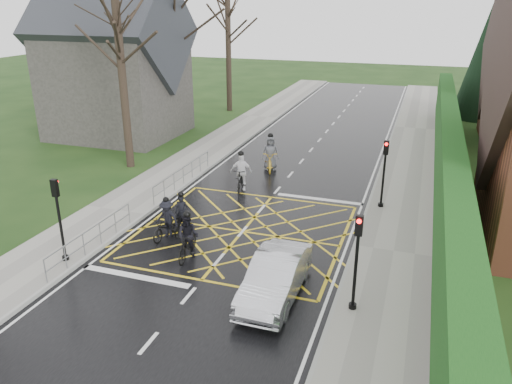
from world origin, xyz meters
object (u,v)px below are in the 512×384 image
Objects in this scene: cyclist_mid at (167,223)px; cyclist_rear at (181,219)px; car at (275,277)px; cyclist_front at (241,176)px; cyclist_lead at (270,157)px; cyclist_back at (188,240)px.

cyclist_rear is at bearing 72.60° from cyclist_mid.
cyclist_rear is 0.44× the size of car.
cyclist_front is 3.47m from cyclist_lead.
cyclist_front is (-0.61, 7.16, 0.05)m from cyclist_back.
cyclist_front is 0.91× the size of cyclist_lead.
cyclist_back is 10.60m from cyclist_lead.
cyclist_front reaches higher than cyclist_back.
car is at bearing -21.12° from cyclist_mid.
cyclist_back is at bearing -108.27° from cyclist_lead.
cyclist_front is (0.93, 5.90, 0.12)m from cyclist_mid.
car is (5.30, -2.69, 0.07)m from cyclist_mid.
cyclist_front is at bearing 86.93° from cyclist_mid.
cyclist_rear is 6.04m from car.
cyclist_rear is 0.74m from cyclist_mid.
cyclist_front is at bearing 72.17° from cyclist_rear.
cyclist_lead is (-0.17, 10.60, 0.03)m from cyclist_back.
cyclist_back is at bearing -33.59° from cyclist_mid.
cyclist_lead reaches higher than car.
cyclist_lead reaches higher than cyclist_front.
cyclist_lead is at bearing 72.03° from cyclist_rear.
cyclist_mid is at bearing 152.93° from car.
cyclist_front is at bearing -116.46° from cyclist_lead.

